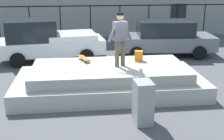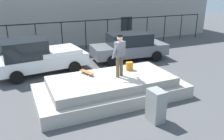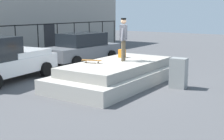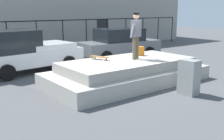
% 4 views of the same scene
% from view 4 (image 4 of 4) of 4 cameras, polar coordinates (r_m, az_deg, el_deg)
% --- Properties ---
extents(ground_plane, '(60.00, 60.00, 0.00)m').
position_cam_4_polar(ground_plane, '(10.40, 1.71, -2.68)').
color(ground_plane, '#4C4C4F').
extents(concrete_ledge, '(6.10, 2.93, 0.87)m').
position_cam_4_polar(concrete_ledge, '(10.35, 3.28, -0.50)').
color(concrete_ledge, '#ADA89E').
rests_on(concrete_ledge, ground_plane).
extents(skateboarder, '(0.84, 0.41, 1.72)m').
position_cam_4_polar(skateboarder, '(10.32, 4.98, 7.69)').
color(skateboarder, brown).
rests_on(skateboarder, concrete_ledge).
extents(skateboard, '(0.46, 0.80, 0.12)m').
position_cam_4_polar(skateboard, '(10.30, -2.67, 2.72)').
color(skateboard, brown).
rests_on(skateboard, concrete_ledge).
extents(backpack, '(0.32, 0.26, 0.36)m').
position_cam_4_polar(backpack, '(11.28, 5.88, 3.93)').
color(backpack, orange).
rests_on(backpack, concrete_ledge).
extents(car_white_pickup_near, '(4.87, 2.52, 1.87)m').
position_cam_4_polar(car_white_pickup_near, '(12.65, -17.59, 3.71)').
color(car_white_pickup_near, white).
rests_on(car_white_pickup_near, ground_plane).
extents(car_grey_sedan_mid, '(4.76, 2.33, 1.68)m').
position_cam_4_polar(car_grey_sedan_mid, '(15.57, 1.54, 5.60)').
color(car_grey_sedan_mid, slate).
rests_on(car_grey_sedan_mid, ground_plane).
extents(utility_box, '(0.48, 0.63, 1.14)m').
position_cam_4_polar(utility_box, '(9.23, 15.65, -1.45)').
color(utility_box, gray).
rests_on(utility_box, ground_plane).
extents(fence_row, '(24.06, 0.06, 2.09)m').
position_cam_4_polar(fence_row, '(16.89, -15.35, 7.51)').
color(fence_row, black).
rests_on(fence_row, ground_plane).
extents(warehouse_building, '(28.83, 8.68, 5.36)m').
position_cam_4_polar(warehouse_building, '(21.94, -21.02, 11.59)').
color(warehouse_building, gray).
rests_on(warehouse_building, ground_plane).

